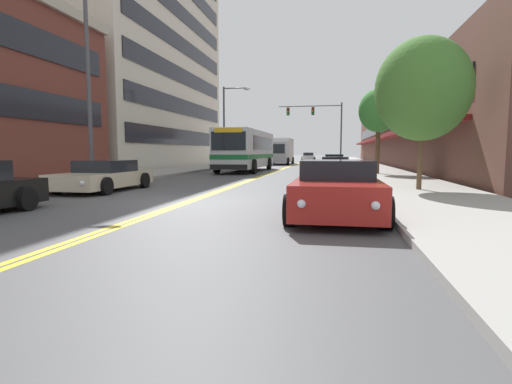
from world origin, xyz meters
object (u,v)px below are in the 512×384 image
(traffic_signal_mast, at_px, (320,120))
(car_white_parked_left_far, at_px, (253,160))
(street_tree_right_mid, at_px, (379,111))
(city_bus, at_px, (247,149))
(car_champagne_parked_left_near, at_px, (104,176))
(box_truck, at_px, (280,151))
(street_tree_right_near, at_px, (423,89))
(street_lamp_left_far, at_px, (228,119))
(car_beige_parked_right_end, at_px, (334,159))
(fire_hydrant, at_px, (365,170))
(car_red_parked_right_foreground, at_px, (337,191))
(car_dark_grey_parked_right_mid, at_px, (335,167))
(street_lamp_left_near, at_px, (96,65))
(car_silver_moving_lead, at_px, (309,157))
(car_navy_parked_right_far, at_px, (334,163))

(traffic_signal_mast, bearing_deg, car_white_parked_left_far, -138.13)
(traffic_signal_mast, height_order, street_tree_right_mid, traffic_signal_mast)
(city_bus, bearing_deg, car_champagne_parked_left_near, -97.70)
(box_truck, relative_size, street_tree_right_mid, 1.51)
(street_tree_right_near, bearing_deg, street_lamp_left_far, 122.47)
(car_white_parked_left_far, distance_m, box_truck, 5.65)
(city_bus, distance_m, car_beige_parked_right_end, 23.48)
(fire_hydrant, bearing_deg, car_white_parked_left_far, 116.23)
(car_red_parked_right_foreground, bearing_deg, car_dark_grey_parked_right_mid, 89.81)
(street_lamp_left_near, relative_size, fire_hydrant, 10.72)
(car_beige_parked_right_end, height_order, box_truck, box_truck)
(fire_hydrant, bearing_deg, city_bus, 134.63)
(car_red_parked_right_foreground, bearing_deg, car_beige_parked_right_end, 89.90)
(box_truck, bearing_deg, fire_hydrant, -73.06)
(box_truck, bearing_deg, street_tree_right_near, -73.96)
(car_silver_moving_lead, height_order, street_lamp_left_near, street_lamp_left_near)
(car_white_parked_left_far, bearing_deg, car_beige_parked_right_end, 48.67)
(city_bus, distance_m, car_navy_parked_right_far, 7.88)
(box_truck, xyz_separation_m, street_lamp_left_near, (-3.01, -33.15, 3.32))
(city_bus, relative_size, street_lamp_left_near, 1.33)
(city_bus, xyz_separation_m, street_lamp_left_far, (-2.67, 4.52, 2.63))
(car_dark_grey_parked_right_mid, bearing_deg, traffic_signal_mast, 94.12)
(car_beige_parked_right_end, bearing_deg, street_lamp_left_far, -117.57)
(traffic_signal_mast, height_order, fire_hydrant, traffic_signal_mast)
(car_champagne_parked_left_near, height_order, street_tree_right_mid, street_tree_right_mid)
(box_truck, height_order, street_lamp_left_far, street_lamp_left_far)
(street_tree_right_near, xyz_separation_m, street_tree_right_mid, (-0.36, 10.79, 0.31))
(car_white_parked_left_far, bearing_deg, street_lamp_left_near, -91.26)
(car_dark_grey_parked_right_mid, height_order, car_silver_moving_lead, car_silver_moving_lead)
(city_bus, bearing_deg, traffic_signal_mast, 75.18)
(car_dark_grey_parked_right_mid, bearing_deg, car_navy_parked_right_far, 90.17)
(city_bus, bearing_deg, street_lamp_left_far, 120.52)
(car_dark_grey_parked_right_mid, height_order, street_tree_right_mid, street_tree_right_mid)
(car_beige_parked_right_end, height_order, street_lamp_left_far, street_lamp_left_far)
(city_bus, relative_size, street_tree_right_near, 2.02)
(car_beige_parked_right_end, bearing_deg, fire_hydrant, -87.20)
(car_white_parked_left_far, relative_size, car_beige_parked_right_end, 0.92)
(fire_hydrant, bearing_deg, street_tree_right_near, -77.58)
(street_tree_right_mid, distance_m, fire_hydrant, 5.65)
(car_white_parked_left_far, xyz_separation_m, street_tree_right_near, (11.69, -27.33, 3.09))
(fire_hydrant, bearing_deg, car_beige_parked_right_end, 92.80)
(car_red_parked_right_foreground, xyz_separation_m, car_navy_parked_right_far, (0.03, 24.98, -0.03))
(car_beige_parked_right_end, distance_m, box_truck, 8.12)
(traffic_signal_mast, bearing_deg, street_lamp_left_far, -118.14)
(car_navy_parked_right_far, relative_size, traffic_signal_mast, 0.59)
(car_navy_parked_right_far, bearing_deg, street_tree_right_near, -81.02)
(city_bus, distance_m, car_red_parked_right_foreground, 21.95)
(car_navy_parked_right_far, height_order, street_tree_right_near, street_tree_right_near)
(car_silver_moving_lead, xyz_separation_m, traffic_signal_mast, (2.15, -13.79, 4.61))
(car_navy_parked_right_far, bearing_deg, car_white_parked_left_far, 135.90)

